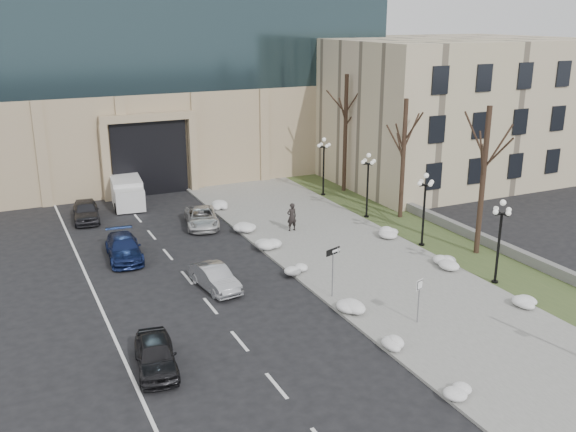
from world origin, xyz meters
The scene contains 32 objects.
ground centered at (0.00, 0.00, 0.00)m, with size 160.00×160.00×0.00m, color black.
sidewalk centered at (3.50, 14.00, 0.06)m, with size 9.00×40.00×0.12m, color gray.
curb centered at (-1.00, 14.00, 0.07)m, with size 0.30×40.00×0.14m, color gray.
grass_strip centered at (10.00, 14.00, 0.05)m, with size 4.00×40.00×0.10m, color #3A4C26.
stone_wall centered at (12.00, 16.00, 0.35)m, with size 0.50×30.00×0.70m, color slate.
classical_building centered at (22.00, 27.98, 6.00)m, with size 22.00×18.12×12.00m.
car_a centered at (-10.45, 5.24, 0.68)m, with size 1.60×3.97×1.35m, color black.
car_b centered at (-5.59, 11.89, 0.64)m, with size 1.35×3.88×1.28m, color #9A9CA1.
car_c centered at (-9.02, 18.41, 0.68)m, with size 1.90×4.67×1.36m, color #162350.
car_d centered at (-2.91, 22.30, 0.63)m, with size 2.10×4.56×1.27m, color silver.
car_e centered at (-9.88, 27.04, 0.73)m, with size 1.73×4.29×1.46m, color #2D2D32.
pedestrian centered at (2.13, 18.52, 1.08)m, with size 0.70×0.46×1.91m, color black.
box_truck centered at (-6.34, 30.28, 0.96)m, with size 2.81×6.46×1.99m.
one_way_sign centered at (-0.39, 8.22, 2.27)m, with size 1.02×0.45×2.74m.
keep_sign centered at (1.65, 3.92, 1.67)m, with size 0.47×0.20×2.27m.
snow_clump_a centered at (-0.59, -2.08, 0.30)m, with size 1.10×1.60×0.36m, color white.
snow_clump_b centered at (-0.72, 2.55, 0.30)m, with size 1.10×1.60×0.36m, color white.
snow_clump_c centered at (-0.71, 6.44, 0.30)m, with size 1.10×1.60×0.36m, color white.
snow_clump_d centered at (-0.77, 11.90, 0.30)m, with size 1.10×1.60×0.36m, color white.
snow_clump_e centered at (-0.70, 15.90, 0.30)m, with size 1.10×1.60×0.36m, color white.
snow_clump_f centered at (-0.61, 20.01, 0.30)m, with size 1.10×1.60×0.36m, color white.
snow_clump_g centered at (-0.73, 25.14, 0.30)m, with size 1.10×1.60×0.36m, color white.
snow_clump_h centered at (7.61, 3.31, 0.30)m, with size 1.10×1.60×0.36m, color white.
snow_clump_i centered at (7.56, 8.92, 0.30)m, with size 1.10×1.60×0.36m, color white.
snow_clump_j centered at (7.40, 14.97, 0.30)m, with size 1.10×1.60×0.36m, color white.
lamppost_a centered at (8.30, 6.00, 3.07)m, with size 1.18×1.18×4.76m.
lamppost_b centered at (8.30, 12.50, 3.07)m, with size 1.18×1.18×4.76m.
lamppost_c centered at (8.30, 19.00, 3.07)m, with size 1.18×1.18×4.76m.
lamppost_d centered at (8.30, 25.50, 3.07)m, with size 1.18×1.18×4.76m.
tree_near centered at (10.50, 10.00, 5.83)m, with size 3.20×3.20×9.00m.
tree_mid centered at (10.50, 18.00, 5.50)m, with size 3.20×3.20×8.50m.
tree_far centered at (10.50, 26.00, 6.15)m, with size 3.20×3.20×9.50m.
Camera 1 is at (-15.55, -18.08, 13.95)m, focal length 40.00 mm.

